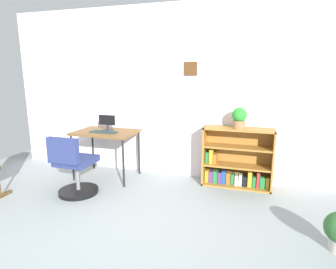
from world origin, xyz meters
The scene contains 8 objects.
ground_plane centered at (0.00, 0.00, 0.00)m, with size 6.24×6.24×0.00m, color #8F999B.
wall_back centered at (0.00, 2.15, 1.28)m, with size 5.20×0.12×2.56m.
desk centered at (-0.77, 1.69, 0.66)m, with size 0.91×0.63×0.72m.
monitor centered at (-0.78, 1.76, 0.84)m, with size 0.26×0.18×0.24m.
keyboard centered at (-0.76, 1.60, 0.73)m, with size 0.40×0.14×0.02m, color #223635.
office_chair centered at (-0.85, 0.98, 0.35)m, with size 0.52×0.55×0.82m.
bookshelf_low centered at (1.14, 1.95, 0.36)m, with size 0.95×0.30×0.84m.
potted_plant_on_shelf centered at (1.15, 1.90, 0.99)m, with size 0.20×0.20×0.29m.
Camera 1 is at (1.36, -1.95, 1.58)m, focal length 29.99 mm.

